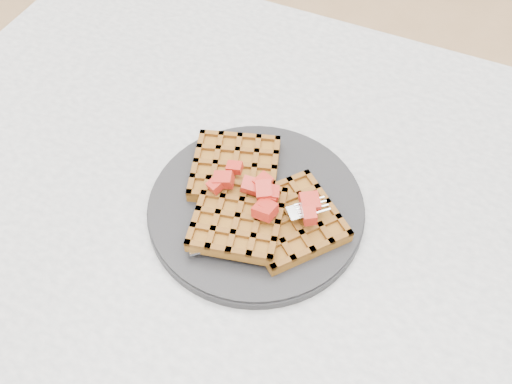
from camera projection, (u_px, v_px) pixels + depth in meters
table at (307, 271)px, 0.79m from camera, size 1.20×0.80×0.75m
plate at (256, 208)px, 0.70m from camera, size 0.27×0.27×0.02m
waffles at (255, 201)px, 0.69m from camera, size 0.24×0.20×0.03m
strawberry_pile at (256, 185)px, 0.67m from camera, size 0.15×0.15×0.02m
fork at (269, 229)px, 0.67m from camera, size 0.15×0.14×0.02m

